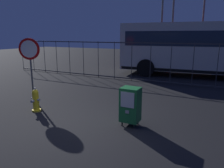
# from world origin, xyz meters

# --- Properties ---
(ground_plane) EXTENTS (60.00, 60.00, 0.00)m
(ground_plane) POSITION_xyz_m (0.00, 0.00, 0.00)
(ground_plane) COLOR black
(fire_hydrant) EXTENTS (0.33, 0.32, 0.75)m
(fire_hydrant) POSITION_xyz_m (-1.87, 0.24, 0.35)
(fire_hydrant) COLOR yellow
(fire_hydrant) RESTS_ON ground_plane
(newspaper_box_primary) EXTENTS (0.48, 0.42, 1.02)m
(newspaper_box_primary) POSITION_xyz_m (1.16, 0.57, 0.57)
(newspaper_box_primary) COLOR black
(newspaper_box_primary) RESTS_ON ground_plane
(stop_sign) EXTENTS (0.71, 0.31, 2.23)m
(stop_sign) POSITION_xyz_m (-2.91, 1.09, 1.60)
(stop_sign) COLOR #4C4F54
(stop_sign) RESTS_ON ground_plane
(fence_barrier) EXTENTS (18.03, 0.04, 2.00)m
(fence_barrier) POSITION_xyz_m (-0.00, 5.96, 1.02)
(fence_barrier) COLOR #2D2D33
(fence_barrier) RESTS_ON ground_plane
(bus_near) EXTENTS (10.69, 3.57, 3.00)m
(bus_near) POSITION_xyz_m (2.85, 8.96, 1.71)
(bus_near) COLOR beige
(bus_near) RESTS_ON ground_plane
(street_light_near_right) EXTENTS (0.32, 0.32, 8.56)m
(street_light_near_right) POSITION_xyz_m (-1.39, 13.08, 4.86)
(street_light_near_right) COLOR #4C4F54
(street_light_near_right) RESTS_ON ground_plane
(street_light_far_left) EXTENTS (0.32, 0.32, 6.55)m
(street_light_far_left) POSITION_xyz_m (-0.55, 13.09, 3.82)
(street_light_far_left) COLOR #4C4F54
(street_light_far_left) RESTS_ON ground_plane
(street_light_far_right) EXTENTS (0.32, 0.32, 6.40)m
(street_light_far_right) POSITION_xyz_m (1.47, 14.71, 3.75)
(street_light_far_right) COLOR #4C4F54
(street_light_far_right) RESTS_ON ground_plane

